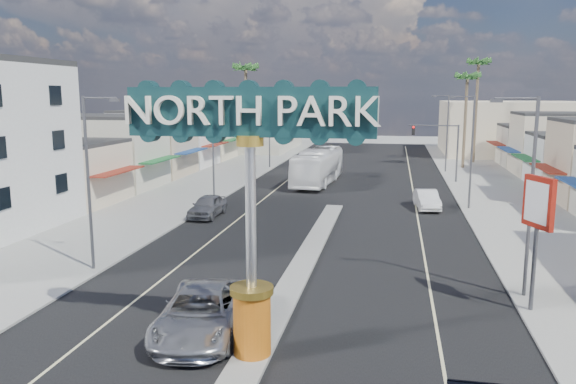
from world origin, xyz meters
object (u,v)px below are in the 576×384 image
at_px(streetlight_l_near, 91,175).
at_px(palm_right_far, 478,68).
at_px(gateway_sign, 250,191).
at_px(city_bus, 318,166).
at_px(streetlight_r_mid, 470,146).
at_px(suv_left, 201,312).
at_px(streetlight_l_far, 271,127).
at_px(traffic_signal_right, 440,141).
at_px(streetlight_l_mid, 215,142).
at_px(car_parked_left, 208,206).
at_px(palm_left_far, 246,73).
at_px(streetlight_r_far, 446,129).
at_px(car_parked_right, 427,200).
at_px(palm_right_mid, 467,81).
at_px(bank_pylon_sign, 538,210).
at_px(streetlight_r_near, 528,187).
at_px(traffic_signal_left, 266,139).

height_order(streetlight_l_near, palm_right_far, palm_right_far).
height_order(gateway_sign, palm_right_far, palm_right_far).
xyz_separation_m(gateway_sign, city_bus, (-3.02, 38.91, -4.15)).
xyz_separation_m(streetlight_r_mid, suv_left, (-12.85, -26.46, -4.18)).
bearing_deg(streetlight_l_far, traffic_signal_right, -22.20).
bearing_deg(streetlight_l_near, gateway_sign, -37.55).
xyz_separation_m(streetlight_l_mid, car_parked_left, (1.43, -6.38, -4.25)).
distance_m(palm_left_far, palm_right_far, 30.48).
relative_size(gateway_sign, city_bus, 0.72).
relative_size(streetlight_r_far, car_parked_left, 1.88).
relative_size(streetlight_l_far, suv_left, 1.41).
bearing_deg(streetlight_l_near, palm_left_far, 93.67).
relative_size(traffic_signal_right, car_parked_right, 1.30).
relative_size(streetlight_l_near, palm_right_mid, 0.74).
bearing_deg(car_parked_left, palm_right_far, 58.45).
xyz_separation_m(streetlight_l_near, palm_right_far, (25.43, 52.00, 7.32)).
height_order(gateway_sign, palm_left_far, palm_left_far).
relative_size(streetlight_l_near, streetlight_l_far, 1.00).
bearing_deg(palm_right_mid, streetlight_r_mid, -95.64).
xyz_separation_m(car_parked_left, car_parked_right, (16.31, 6.04, -0.05)).
height_order(city_bus, bank_pylon_sign, bank_pylon_sign).
distance_m(gateway_sign, palm_right_mid, 55.76).
xyz_separation_m(traffic_signal_right, suv_left, (-11.60, -40.45, -3.39)).
xyz_separation_m(gateway_sign, streetlight_l_near, (-10.43, 8.02, -0.86)).
bearing_deg(traffic_signal_right, suv_left, -106.00).
distance_m(streetlight_r_near, palm_left_far, 46.80).
bearing_deg(streetlight_r_near, traffic_signal_left, 119.99).
bearing_deg(palm_right_mid, traffic_signal_right, -107.63).
distance_m(traffic_signal_right, suv_left, 42.22).
distance_m(palm_right_mid, palm_right_far, 6.57).
distance_m(streetlight_r_mid, car_parked_right, 5.33).
bearing_deg(streetlight_l_far, streetlight_l_mid, -90.00).
bearing_deg(car_parked_right, palm_right_mid, 71.30).
relative_size(traffic_signal_right, palm_right_far, 0.43).
xyz_separation_m(traffic_signal_left, palm_right_mid, (22.18, 12.01, 6.33)).
relative_size(palm_right_far, car_parked_left, 2.95).
bearing_deg(streetlight_r_near, suv_left, -153.32).
xyz_separation_m(suv_left, city_bus, (-0.60, 37.35, 0.89)).
relative_size(palm_right_mid, bank_pylon_sign, 2.13).
bearing_deg(streetlight_r_near, car_parked_left, 144.97).
xyz_separation_m(gateway_sign, streetlight_l_far, (-10.43, 50.02, -0.86)).
height_order(traffic_signal_right, palm_right_far, palm_right_far).
bearing_deg(streetlight_l_mid, palm_left_far, 97.31).
bearing_deg(streetlight_r_far, gateway_sign, -101.78).
distance_m(streetlight_r_mid, palm_right_far, 33.14).
bearing_deg(city_bus, streetlight_l_mid, -120.25).
bearing_deg(car_parked_left, suv_left, -71.38).
height_order(traffic_signal_left, car_parked_right, traffic_signal_left).
xyz_separation_m(traffic_signal_left, bank_pylon_sign, (19.68, -35.77, 0.13)).
bearing_deg(streetlight_l_near, streetlight_l_mid, 90.00).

